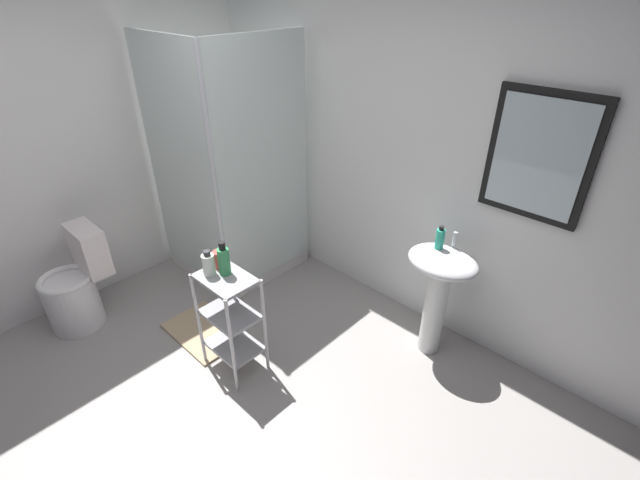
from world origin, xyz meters
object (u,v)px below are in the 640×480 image
at_px(lotion_bottle_white, 208,264).
at_px(body_wash_bottle_green, 224,260).
at_px(shower_stall, 233,225).
at_px(rinse_cup, 219,259).
at_px(toilet, 77,287).
at_px(bath_mat, 204,331).
at_px(pedestal_sink, 439,282).
at_px(storage_cart, 230,316).
at_px(hand_soap_bottle, 440,238).

relative_size(lotion_bottle_white, body_wash_bottle_green, 0.75).
distance_m(shower_stall, rinse_cup, 1.10).
bearing_deg(shower_stall, lotion_bottle_white, -42.82).
relative_size(toilet, bath_mat, 1.27).
distance_m(toilet, rinse_cup, 1.33).
xyz_separation_m(pedestal_sink, bath_mat, (-1.31, -1.02, -0.57)).
bearing_deg(lotion_bottle_white, rinse_cup, 104.93).
relative_size(toilet, body_wash_bottle_green, 3.41).
bearing_deg(storage_cart, toilet, -157.13).
xyz_separation_m(pedestal_sink, body_wash_bottle_green, (-0.90, -1.03, 0.26)).
xyz_separation_m(shower_stall, rinse_cup, (0.81, -0.68, 0.33)).
distance_m(hand_soap_bottle, rinse_cup, 1.39).
bearing_deg(shower_stall, rinse_cup, -39.96).
bearing_deg(rinse_cup, shower_stall, 140.04).
bearing_deg(body_wash_bottle_green, pedestal_sink, 48.61).
relative_size(lotion_bottle_white, rinse_cup, 1.53).
bearing_deg(storage_cart, lotion_bottle_white, -155.61).
xyz_separation_m(toilet, hand_soap_bottle, (2.04, 1.60, 0.57)).
bearing_deg(bath_mat, shower_stall, 125.02).
relative_size(lotion_bottle_white, bath_mat, 0.28).
xyz_separation_m(pedestal_sink, storage_cart, (-0.87, -1.05, -0.14)).
height_order(lotion_bottle_white, rinse_cup, lotion_bottle_white).
bearing_deg(shower_stall, toilet, -103.35).
xyz_separation_m(shower_stall, lotion_bottle_white, (0.83, -0.77, 0.35)).
height_order(storage_cart, rinse_cup, rinse_cup).
bearing_deg(toilet, storage_cart, 22.87).
xyz_separation_m(storage_cart, hand_soap_bottle, (0.82, 1.08, 0.44)).
bearing_deg(shower_stall, pedestal_sink, 10.25).
height_order(toilet, hand_soap_bottle, hand_soap_bottle).
xyz_separation_m(toilet, bath_mat, (0.78, 0.55, -0.31)).
bearing_deg(pedestal_sink, bath_mat, -142.11).
bearing_deg(pedestal_sink, rinse_cup, -134.78).
height_order(body_wash_bottle_green, rinse_cup, body_wash_bottle_green).
height_order(lotion_bottle_white, bath_mat, lotion_bottle_white).
height_order(storage_cart, hand_soap_bottle, hand_soap_bottle).
height_order(hand_soap_bottle, bath_mat, hand_soap_bottle).
height_order(toilet, lotion_bottle_white, lotion_bottle_white).
height_order(pedestal_sink, rinse_cup, rinse_cup).
height_order(pedestal_sink, lotion_bottle_white, lotion_bottle_white).
distance_m(pedestal_sink, lotion_bottle_white, 1.48).
xyz_separation_m(hand_soap_bottle, lotion_bottle_white, (-0.91, -1.12, -0.07)).
height_order(shower_stall, hand_soap_bottle, shower_stall).
distance_m(toilet, bath_mat, 1.00).
bearing_deg(shower_stall, body_wash_bottle_green, -38.05).
distance_m(lotion_bottle_white, bath_mat, 0.88).
distance_m(toilet, storage_cart, 1.33).
distance_m(hand_soap_bottle, body_wash_bottle_green, 1.35).
bearing_deg(lotion_bottle_white, toilet, -157.26).
bearing_deg(body_wash_bottle_green, toilet, -155.51).
height_order(pedestal_sink, hand_soap_bottle, hand_soap_bottle).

